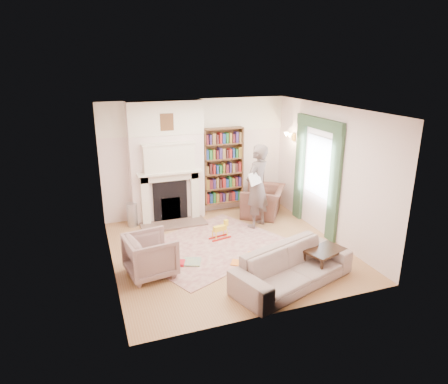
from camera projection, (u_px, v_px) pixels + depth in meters
name	position (u px, v px, depth m)	size (l,w,h in m)	color
floor	(228.00, 250.00, 8.07)	(4.50, 4.50, 0.00)	#9A633D
ceiling	(229.00, 109.00, 7.19)	(4.50, 4.50, 0.00)	white
wall_back	(196.00, 158.00, 9.64)	(4.50, 4.50, 0.00)	white
wall_front	(284.00, 227.00, 5.62)	(4.50, 4.50, 0.00)	white
wall_left	(107.00, 196.00, 6.90)	(4.50, 4.50, 0.00)	white
wall_right	(329.00, 173.00, 8.35)	(4.50, 4.50, 0.00)	white
fireplace	(167.00, 163.00, 9.22)	(1.70, 0.58, 2.80)	white
bookcase	(223.00, 166.00, 9.80)	(1.00, 0.24, 1.85)	brown
window	(318.00, 166.00, 8.69)	(0.02, 0.90, 1.30)	silver
curtain_left	(334.00, 186.00, 8.13)	(0.07, 0.32, 2.40)	#334D31
curtain_right	(300.00, 169.00, 9.38)	(0.07, 0.32, 2.40)	#334D31
pelmet	(319.00, 123.00, 8.39)	(0.09, 1.70, 0.24)	#334D31
wall_sconce	(286.00, 138.00, 9.47)	(0.20, 0.24, 0.24)	gold
rug	(210.00, 246.00, 8.22)	(2.84, 2.19, 0.01)	#C9B398
armchair_reading	(263.00, 201.00, 9.80)	(1.08, 0.94, 0.70)	#492927
armchair_left	(151.00, 255.00, 7.02)	(0.80, 0.83, 0.75)	gray
sofa	(293.00, 267.00, 6.73)	(2.19, 0.86, 0.64)	#BDB39C
man_reading	(257.00, 186.00, 8.92)	(0.70, 0.46, 1.91)	#574946
newspaper	(255.00, 179.00, 8.62)	(0.40, 0.02, 0.28)	silver
coffee_table	(324.00, 261.00, 7.14)	(0.70, 0.45, 0.45)	black
paraffin_heater	(132.00, 215.00, 9.15)	(0.24, 0.24, 0.55)	#A4A5AC
rocking_horse	(220.00, 230.00, 8.49)	(0.46, 0.18, 0.40)	yellow
board_game	(192.00, 262.00, 7.52)	(0.34, 0.34, 0.03)	#D7D34B
game_box_lid	(176.00, 263.00, 7.45)	(0.32, 0.21, 0.05)	red
comic_annuals	(245.00, 258.00, 7.68)	(0.75, 0.49, 0.02)	red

